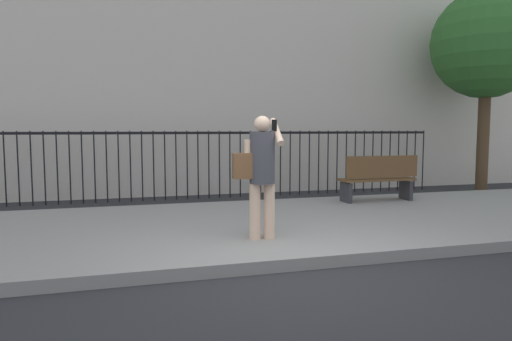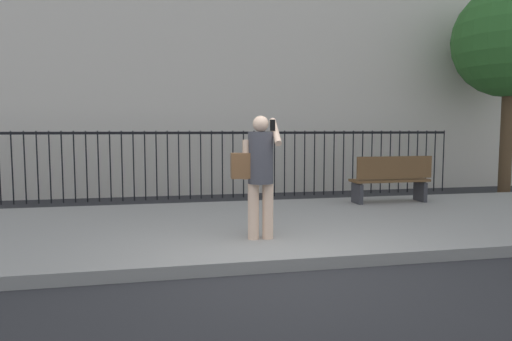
{
  "view_description": "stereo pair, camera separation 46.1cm",
  "coord_description": "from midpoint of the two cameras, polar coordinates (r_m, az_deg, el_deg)",
  "views": [
    {
      "loc": [
        -1.83,
        -4.9,
        1.64
      ],
      "look_at": [
        -0.03,
        1.35,
        1.06
      ],
      "focal_mm": 32.6,
      "sensor_mm": 36.0,
      "label": 1
    },
    {
      "loc": [
        -1.39,
        -5.01,
        1.64
      ],
      "look_at": [
        -0.03,
        1.35,
        1.06
      ],
      "focal_mm": 32.6,
      "sensor_mm": 36.0,
      "label": 2
    }
  ],
  "objects": [
    {
      "name": "street_tree_near",
      "position": [
        13.33,
        25.6,
        13.79
      ],
      "size": [
        2.75,
        2.75,
        5.17
      ],
      "color": "#4C3823",
      "rests_on": "ground"
    },
    {
      "name": "street_bench",
      "position": [
        9.81,
        13.55,
        -0.82
      ],
      "size": [
        1.6,
        0.45,
        0.95
      ],
      "color": "brown",
      "rests_on": "sidewalk"
    },
    {
      "name": "iron_fence",
      "position": [
        10.99,
        -7.67,
        1.84
      ],
      "size": [
        12.03,
        0.04,
        1.6
      ],
      "color": "black",
      "rests_on": "ground"
    },
    {
      "name": "pedestrian_on_phone",
      "position": [
        6.23,
        -1.59,
        0.3
      ],
      "size": [
        0.66,
        0.49,
        1.67
      ],
      "color": "beige",
      "rests_on": "sidewalk"
    },
    {
      "name": "sidewalk",
      "position": [
        7.5,
        -3.39,
        -6.94
      ],
      "size": [
        28.0,
        4.4,
        0.15
      ],
      "primitive_type": "cube",
      "color": "gray",
      "rests_on": "ground"
    },
    {
      "name": "ground_plane",
      "position": [
        5.46,
        1.82,
        -12.36
      ],
      "size": [
        60.0,
        60.0,
        0.0
      ],
      "primitive_type": "plane",
      "color": "#28282B"
    }
  ]
}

